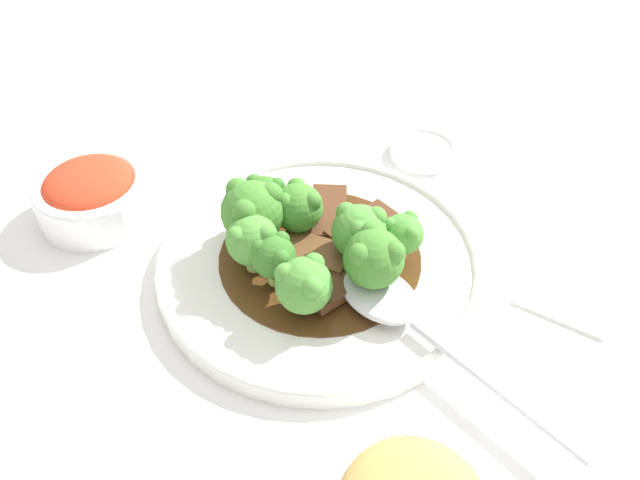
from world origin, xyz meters
TOP-DOWN VIEW (x-y plane):
  - ground_plane at (0.00, 0.00)m, footprint 4.00×4.00m
  - main_plate at (0.00, 0.00)m, footprint 0.28×0.28m
  - beef_strip_0 at (0.04, -0.02)m, footprint 0.07×0.05m
  - beef_strip_1 at (-0.03, -0.03)m, footprint 0.06×0.05m
  - beef_strip_2 at (0.04, 0.02)m, footprint 0.07×0.06m
  - beef_strip_3 at (-0.01, -0.00)m, footprint 0.04×0.07m
  - broccoli_floret_0 at (-0.05, 0.01)m, footprint 0.04×0.04m
  - broccoli_floret_1 at (0.01, 0.03)m, footprint 0.04×0.04m
  - broccoli_floret_2 at (-0.02, 0.05)m, footprint 0.05×0.05m
  - broccoli_floret_3 at (-0.06, -0.02)m, footprint 0.04×0.04m
  - broccoli_floret_4 at (-0.01, -0.06)m, footprint 0.05×0.05m
  - broccoli_floret_5 at (0.01, -0.03)m, footprint 0.04×0.04m
  - broccoli_floret_6 at (0.03, -0.06)m, footprint 0.03×0.03m
  - broccoli_floret_7 at (-0.04, 0.04)m, footprint 0.04×0.04m
  - broccoli_floret_8 at (0.01, 0.06)m, footprint 0.04×0.04m
  - serving_spoon at (-0.02, -0.08)m, footprint 0.08×0.22m
  - side_bowl_kimchi at (-0.06, 0.21)m, footprint 0.10×0.10m
  - sauce_dish at (0.20, 0.00)m, footprint 0.07×0.07m
  - paper_napkin at (0.11, -0.19)m, footprint 0.12×0.08m

SIDE VIEW (x-z plane):
  - ground_plane at x=0.00m, z-range 0.00..0.00m
  - paper_napkin at x=0.11m, z-range 0.00..0.01m
  - sauce_dish at x=0.20m, z-range 0.00..0.01m
  - main_plate at x=0.00m, z-range 0.00..0.02m
  - beef_strip_2 at x=0.04m, z-range 0.02..0.03m
  - beef_strip_1 at x=-0.03m, z-range 0.02..0.03m
  - beef_strip_0 at x=0.04m, z-range 0.02..0.03m
  - beef_strip_3 at x=-0.01m, z-range 0.02..0.03m
  - serving_spoon at x=-0.02m, z-range 0.02..0.03m
  - side_bowl_kimchi at x=-0.06m, z-range 0.00..0.05m
  - broccoli_floret_6 at x=0.03m, z-range 0.02..0.07m
  - broccoli_floret_3 at x=-0.06m, z-range 0.02..0.07m
  - broccoli_floret_1 at x=0.01m, z-range 0.02..0.07m
  - broccoli_floret_0 at x=-0.05m, z-range 0.02..0.07m
  - broccoli_floret_8 at x=0.01m, z-range 0.02..0.07m
  - broccoli_floret_7 at x=-0.04m, z-range 0.02..0.08m
  - broccoli_floret_5 at x=0.01m, z-range 0.03..0.08m
  - broccoli_floret_4 at x=-0.01m, z-range 0.03..0.08m
  - broccoli_floret_2 at x=-0.02m, z-range 0.02..0.08m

